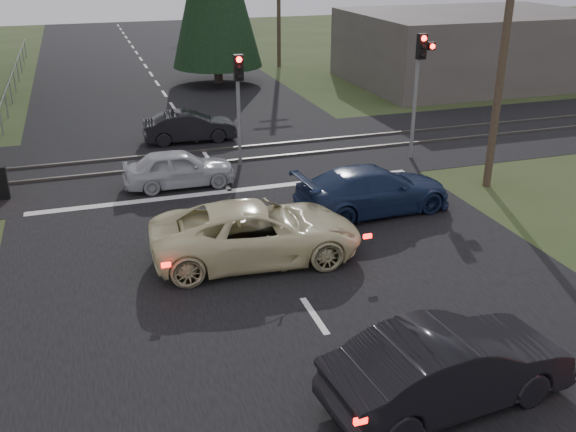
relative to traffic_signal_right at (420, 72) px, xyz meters
name	(u,v)px	position (x,y,z in m)	size (l,w,h in m)	color
ground	(314,316)	(-7.55, -9.47, -3.31)	(120.00, 120.00, 0.00)	#303D1B
road	(219,174)	(-7.55, 0.53, -3.31)	(14.00, 100.00, 0.01)	black
rail_corridor	(208,158)	(-7.55, 2.53, -3.31)	(120.00, 8.00, 0.01)	black
stop_line	(230,191)	(-7.55, -1.27, -3.30)	(13.00, 0.35, 0.00)	silver
rail_near	(212,163)	(-7.55, 1.73, -3.26)	(120.00, 0.12, 0.10)	#59544C
rail_far	(204,151)	(-7.55, 3.33, -3.26)	(120.00, 0.12, 0.10)	#59544C
traffic_signal_right	(420,72)	(0.00, 0.00, 0.00)	(0.68, 0.48, 4.70)	slate
traffic_signal_center	(239,91)	(-6.55, 1.20, -0.51)	(0.32, 0.48, 4.10)	slate
utility_pole_near	(505,45)	(0.95, -3.47, 1.41)	(1.80, 0.26, 9.00)	#4C3D2D
fence_left	(11,111)	(-15.35, 13.03, -3.31)	(0.10, 36.00, 1.20)	slate
building_right	(472,47)	(10.45, 12.53, -1.31)	(14.00, 10.00, 4.00)	#59514C
cream_coupe	(257,232)	(-8.01, -6.34, -2.55)	(2.53, 5.48, 1.52)	beige
dark_hatchback	(449,367)	(-6.29, -12.94, -2.55)	(1.61, 4.62, 1.52)	black
silver_car	(179,168)	(-9.06, -0.23, -2.68)	(1.51, 3.74, 1.28)	#AEB2B7
blue_sedan	(373,190)	(-3.75, -4.34, -2.60)	(2.00, 4.93, 1.43)	#182648
dark_car_far	(190,127)	(-7.78, 4.98, -2.69)	(1.33, 3.81, 1.26)	black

